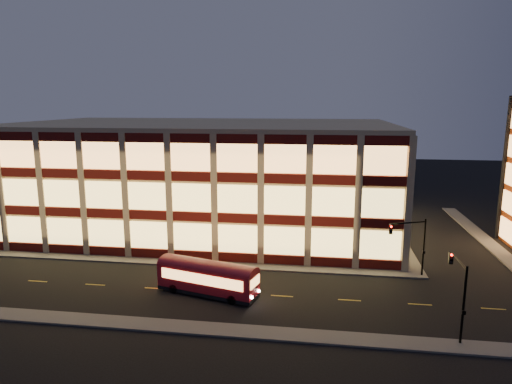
# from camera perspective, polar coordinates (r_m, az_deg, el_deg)

# --- Properties ---
(ground) EXTENTS (200.00, 200.00, 0.00)m
(ground) POSITION_cam_1_polar(r_m,az_deg,el_deg) (49.55, -7.85, -9.28)
(ground) COLOR black
(ground) RESTS_ON ground
(sidewalk_office_south) EXTENTS (54.00, 2.00, 0.15)m
(sidewalk_office_south) POSITION_cam_1_polar(r_m,az_deg,el_deg) (51.30, -10.80, -8.56)
(sidewalk_office_south) COLOR #514F4C
(sidewalk_office_south) RESTS_ON ground
(sidewalk_office_east) EXTENTS (2.00, 30.00, 0.15)m
(sidewalk_office_east) POSITION_cam_1_polar(r_m,az_deg,el_deg) (64.62, 16.73, -4.69)
(sidewalk_office_east) COLOR #514F4C
(sidewalk_office_east) RESTS_ON ground
(sidewalk_tower_west) EXTENTS (2.00, 30.00, 0.15)m
(sidewalk_tower_west) POSITION_cam_1_polar(r_m,az_deg,el_deg) (67.16, 26.08, -4.78)
(sidewalk_tower_west) COLOR #514F4C
(sidewalk_tower_west) RESTS_ON ground
(sidewalk_near) EXTENTS (100.00, 2.00, 0.15)m
(sidewalk_near) POSITION_cam_1_polar(r_m,az_deg,el_deg) (38.27, -13.43, -15.80)
(sidewalk_near) COLOR #514F4C
(sidewalk_near) RESTS_ON ground
(office_building) EXTENTS (50.45, 30.45, 14.50)m
(office_building) POSITION_cam_1_polar(r_m,az_deg,el_deg) (64.31, -6.36, 2.19)
(office_building) COLOR tan
(office_building) RESTS_ON ground
(traffic_signal_far) EXTENTS (3.79, 1.87, 6.00)m
(traffic_signal_far) POSITION_cam_1_polar(r_m,az_deg,el_deg) (47.50, 18.92, -5.48)
(traffic_signal_far) COLOR black
(traffic_signal_far) RESTS_ON ground
(traffic_signal_near) EXTENTS (0.32, 4.45, 6.00)m
(traffic_signal_near) POSITION_cam_1_polar(r_m,az_deg,el_deg) (37.41, 24.03, -10.36)
(traffic_signal_near) COLOR black
(traffic_signal_near) RESTS_ON ground
(trolley_bus) EXTENTS (9.65, 4.77, 3.17)m
(trolley_bus) POSITION_cam_1_polar(r_m,az_deg,el_deg) (42.24, -6.07, -10.38)
(trolley_bus) COLOR maroon
(trolley_bus) RESTS_ON ground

